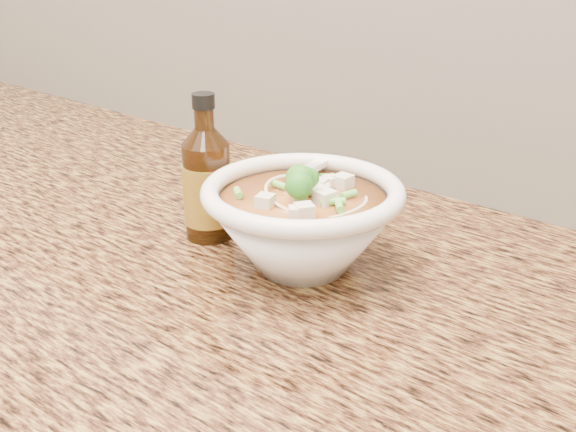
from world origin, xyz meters
The scene contains 3 objects.
counter_slab centered at (0.00, 1.68, 0.88)m, with size 4.00×0.68×0.04m, color olive.
soup_bowl centered at (0.15, 1.69, 0.95)m, with size 0.21×0.24×0.12m.
hot_sauce_bottle centered at (0.01, 1.69, 0.97)m, with size 0.07×0.07×0.17m.
Camera 1 is at (0.58, 1.14, 1.26)m, focal length 45.00 mm.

